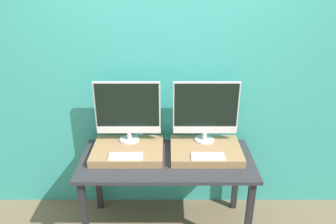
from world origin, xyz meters
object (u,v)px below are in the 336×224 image
at_px(monitor_left, 129,110).
at_px(keyboard_right, 209,156).
at_px(keyboard_left, 127,156).
at_px(monitor_right, 207,110).

distance_m(monitor_left, keyboard_right, 0.78).
relative_size(keyboard_left, monitor_right, 0.49).
xyz_separation_m(keyboard_left, monitor_right, (0.66, 0.28, 0.28)).
relative_size(keyboard_left, keyboard_right, 1.00).
distance_m(monitor_left, keyboard_left, 0.40).
bearing_deg(monitor_right, keyboard_left, -156.87).
distance_m(monitor_right, keyboard_right, 0.40).
height_order(monitor_left, monitor_right, same).
relative_size(monitor_left, keyboard_right, 2.04).
distance_m(keyboard_left, keyboard_right, 0.66).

